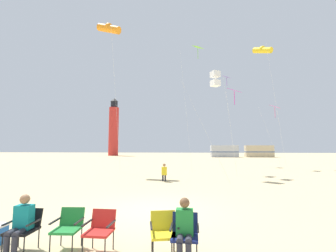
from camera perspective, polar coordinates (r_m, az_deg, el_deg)
The scene contains 19 objects.
ground at distance 8.43m, azimuth -4.08°, elevation -20.28°, with size 200.00×200.00×0.00m, color #CCB584.
camp_chair_black at distance 6.14m, azimuth -32.05°, elevation -20.28°, with size 0.57×0.58×0.82m.
spectator_black_chair at distance 6.00m, azimuth -32.81°, elevation -19.49°, with size 0.34×0.51×1.16m.
camp_chair_green at distance 5.80m, azimuth -23.44°, elevation -21.58°, with size 0.58×0.60×0.82m.
camp_chair_red at distance 5.44m, azimuth -16.41°, elevation -22.96°, with size 0.57×0.58×0.82m.
camp_chair_yellow at distance 5.13m, azimuth -1.12°, elevation -24.25°, with size 0.64×0.66×0.82m.
camp_chair_navy at distance 5.03m, azimuth 4.24°, elevation -24.64°, with size 0.57×0.58×0.82m.
spectator_navy_chair at distance 4.86m, azimuth 4.15°, elevation -23.91°, with size 0.34×0.51×1.16m.
kite_flyer_standing at distance 15.11m, azimuth -0.96°, elevation -11.37°, with size 0.37×0.53×1.16m.
kite_tube_orange at distance 23.80m, azimuth -14.54°, elevation 22.51°, with size 2.59×1.90×13.98m.
kite_diamond_magenta at distance 19.49m, azimuth 16.17°, elevation 7.89°, with size 1.27×1.27×7.04m.
kite_diamond_lime at distance 23.75m, azimuth 7.18°, elevation 17.65°, with size 2.41×2.50×12.29m.
kite_diamond_violet at distance 31.53m, azimuth 14.46°, elevation 10.85°, with size 1.35×1.35×11.69m.
kite_tube_gold at distance 30.92m, azimuth 22.49°, elevation 17.13°, with size 3.04×3.19×14.56m.
kite_box_white at distance 18.27m, azimuth 11.70°, elevation 11.43°, with size 3.19×3.12×8.03m.
kite_diamond_rainbow at distance 26.79m, azimuth 25.03°, elevation 3.95°, with size 2.27×2.27×6.76m.
lighthouse_distant at distance 68.35m, azimuth -13.41°, elevation -0.62°, with size 2.80×2.80×16.80m.
rv_van_silver at distance 56.78m, azimuth 13.85°, elevation -6.15°, with size 6.52×2.57×2.80m.
rv_van_tan at distance 59.28m, azimuth 21.75°, elevation -5.89°, with size 6.46×2.40×2.80m.
Camera 1 is at (1.32, -8.04, 2.15)m, focal length 24.43 mm.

